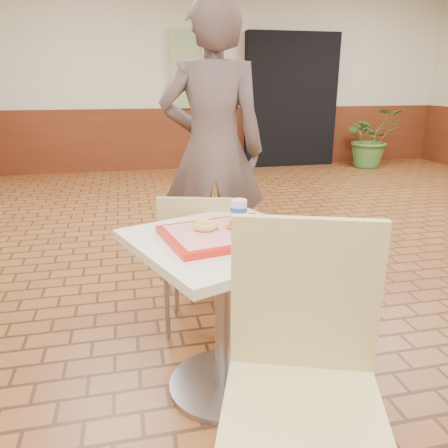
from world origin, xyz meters
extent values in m
cube|color=brown|center=(0.00, 0.00, 0.00)|extent=(8.00, 10.00, 0.01)
cube|color=beige|center=(0.00, 5.00, 1.50)|extent=(8.00, 0.01, 3.00)
cube|color=#542210|center=(0.00, 4.98, 0.50)|extent=(8.00, 0.04, 1.00)
cube|color=black|center=(1.20, 4.88, 1.10)|extent=(1.60, 0.22, 2.20)
cube|color=gray|center=(-0.60, 4.94, 1.60)|extent=(0.50, 0.03, 1.20)
cube|color=beige|center=(-1.23, -0.70, 0.75)|extent=(0.73, 0.73, 0.04)
cylinder|color=gray|center=(-1.23, -0.70, 0.36)|extent=(0.08, 0.08, 0.73)
cylinder|color=gray|center=(-1.23, -0.70, 0.02)|extent=(0.53, 0.53, 0.03)
cube|color=#CDBF7B|center=(-1.17, -1.46, 0.48)|extent=(0.60, 0.60, 0.04)
cube|color=#CDBF7B|center=(-1.09, -1.26, 0.76)|extent=(0.45, 0.19, 0.51)
cylinder|color=gray|center=(-1.29, -1.20, 0.23)|extent=(0.03, 0.03, 0.46)
cylinder|color=gray|center=(-0.91, -1.34, 0.23)|extent=(0.03, 0.03, 0.46)
cube|color=tan|center=(-1.25, -0.11, 0.40)|extent=(0.48, 0.48, 0.04)
cube|color=tan|center=(-1.29, -0.27, 0.63)|extent=(0.38, 0.13, 0.43)
cylinder|color=gray|center=(-1.04, 0.01, 0.19)|extent=(0.03, 0.03, 0.38)
cylinder|color=gray|center=(-1.36, 0.10, 0.19)|extent=(0.03, 0.03, 0.38)
cylinder|color=gray|center=(-1.13, -0.31, 0.19)|extent=(0.03, 0.03, 0.38)
cylinder|color=gray|center=(-1.45, -0.22, 0.19)|extent=(0.03, 0.03, 0.38)
imported|color=brown|center=(-1.05, 0.46, 0.96)|extent=(0.77, 0.58, 1.93)
cube|color=red|center=(-1.23, -0.70, 0.78)|extent=(0.50, 0.39, 0.03)
cube|color=#E18585|center=(-1.23, -0.70, 0.80)|extent=(0.44, 0.33, 0.00)
torus|color=#DDB650|center=(-1.31, -0.66, 0.82)|extent=(0.12, 0.12, 0.03)
ellipsoid|color=#BE8337|center=(-1.14, -0.70, 0.82)|extent=(0.17, 0.12, 0.04)
cube|color=beige|center=(-1.14, -0.70, 0.84)|extent=(0.15, 0.10, 0.01)
ellipsoid|color=gold|center=(-1.20, -0.68, 0.81)|extent=(0.04, 0.03, 0.02)
cylinder|color=silver|center=(-1.13, -0.56, 0.85)|extent=(0.07, 0.07, 0.10)
cylinder|color=blue|center=(-1.13, -0.56, 0.85)|extent=(0.08, 0.08, 0.02)
imported|color=#41732E|center=(2.50, 4.40, 0.50)|extent=(0.92, 0.80, 1.00)
camera|label=1|loc=(-1.62, -2.42, 1.40)|focal=35.00mm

